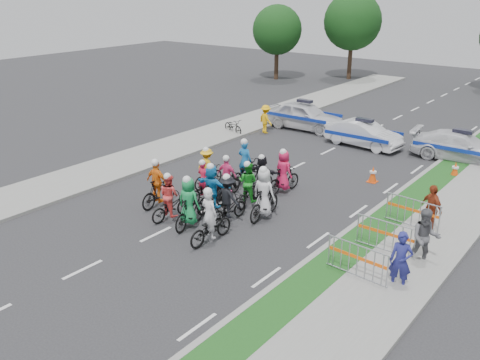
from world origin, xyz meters
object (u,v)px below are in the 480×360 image
Objects in this scene: rider_2 at (170,202)px; police_car_1 at (364,134)px; tree_3 at (353,21)px; rider_8 at (248,188)px; barrier_1 at (385,238)px; spectator_0 at (401,261)px; police_car_2 at (461,146)px; rider_4 at (228,203)px; rider_5 at (212,191)px; rider_6 at (204,187)px; spectator_1 at (425,238)px; cone_0 at (373,174)px; tree_0 at (277,30)px; rider_3 at (158,188)px; spectator_2 at (431,208)px; rider_13 at (284,175)px; rider_1 at (189,207)px; rider_11 at (262,177)px; barrier_2 at (412,214)px; rider_10 at (208,171)px; rider_9 at (228,181)px; rider_12 at (245,168)px; marshal_hiviz at (266,119)px; rider_0 at (210,224)px; barrier_0 at (357,262)px; parked_bike at (233,126)px.

rider_2 is 12.72m from police_car_1.
tree_3 reaches higher than rider_2.
barrier_1 is (5.76, -0.55, -0.11)m from rider_8.
police_car_2 is at bearing 87.48° from spectator_0.
rider_5 reaches higher than rider_4.
spectator_1 is at bearing -176.85° from rider_6.
tree_3 reaches higher than rider_8.
barrier_1 is 2.86× the size of cone_0.
cone_0 is 26.05m from tree_0.
spectator_2 is (8.94, 4.12, 0.11)m from rider_3.
cone_0 is at bearing 107.15° from spectator_0.
barrier_1 is at bearing 179.04° from police_car_2.
barrier_1 is at bearing -62.32° from cone_0.
police_car_2 is at bearing -124.80° from rider_8.
rider_3 is at bearing 64.82° from rider_13.
rider_5 is (-0.30, 1.56, 0.05)m from rider_1.
rider_8 is 1.22m from rider_11.
barrier_2 is (-1.14, 3.94, -0.30)m from spectator_0.
rider_10 is at bearing -52.19° from rider_6.
rider_9 is 2.52× the size of cone_0.
spectator_2 is 2.55m from barrier_1.
rider_5 is 0.47× the size of police_car_1.
rider_9 is at bearing -47.58° from rider_4.
rider_6 is (-0.93, 0.60, -0.24)m from rider_5.
marshal_hiviz is (-3.95, 7.11, 0.14)m from rider_12.
rider_0 reaches higher than spectator_1.
spectator_1 reaches higher than police_car_2.
spectator_2 reaches higher than barrier_1.
barrier_0 is at bearing -149.91° from police_car_1.
cone_0 is (-4.25, 5.76, -0.57)m from spectator_1.
barrier_0 is at bearing 151.67° from rider_13.
rider_10 is (-2.50, 0.52, 0.02)m from rider_8.
rider_6 is 1.06× the size of marshal_hiviz.
rider_11 is 27.37m from tree_0.
parked_bike is (-5.23, 8.42, -0.15)m from rider_6.
marshal_hiviz is (-10.20, -1.72, 0.13)m from police_car_2.
rider_11 is (2.30, 0.69, 0.04)m from rider_10.
police_car_2 is at bearing 69.58° from cone_0.
rider_1 is 1.02m from rider_2.
rider_1 is 6.19m from barrier_0.
marshal_hiviz is (-12.44, 9.44, -0.12)m from spectator_1.
rider_1 is 2.31m from rider_3.
rider_5 is at bearing -117.79° from cone_0.
rider_3 is 9.54m from spectator_0.
barrier_0 is 0.32× the size of tree_0.
rider_3 reaches higher than barrier_2.
rider_12 is 7.82m from spectator_2.
rider_10 is 0.43× the size of police_car_1.
tree_3 reaches higher than rider_1.
rider_8 is 5.92m from cone_0.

